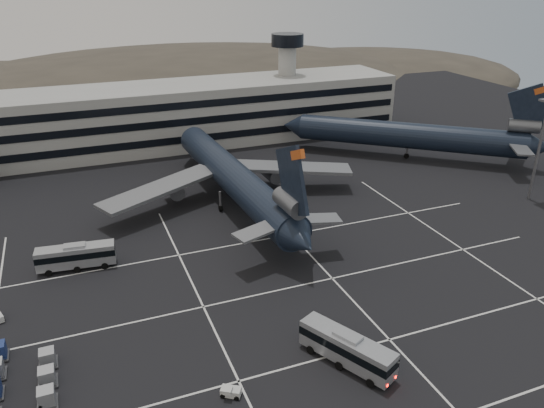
# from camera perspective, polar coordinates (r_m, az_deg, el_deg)

# --- Properties ---
(ground) EXTENTS (260.00, 260.00, 0.00)m
(ground) POSITION_cam_1_polar(r_m,az_deg,el_deg) (65.93, -1.33, -11.75)
(ground) COLOR black
(ground) RESTS_ON ground
(lane_markings) EXTENTS (90.00, 55.62, 0.01)m
(lane_markings) POSITION_cam_1_polar(r_m,az_deg,el_deg) (66.75, -0.77, -11.24)
(lane_markings) COLOR silver
(lane_markings) RESTS_ON ground
(terminal) EXTENTS (125.00, 26.00, 24.00)m
(terminal) POSITION_cam_1_polar(r_m,az_deg,el_deg) (126.41, -14.10, 8.80)
(terminal) COLOR gray
(terminal) RESTS_ON ground
(hills) EXTENTS (352.00, 180.00, 44.00)m
(hills) POSITION_cam_1_polar(r_m,az_deg,el_deg) (228.92, -12.15, 10.70)
(hills) COLOR #38332B
(hills) RESTS_ON ground
(lightpole_right) EXTENTS (2.40, 2.40, 18.28)m
(lightpole_right) POSITION_cam_1_polar(r_m,az_deg,el_deg) (103.91, 27.02, 6.47)
(lightpole_right) COLOR slate
(lightpole_right) RESTS_ON ground
(trijet_main) EXTENTS (47.41, 57.64, 18.08)m
(trijet_main) POSITION_cam_1_polar(r_m,az_deg,el_deg) (92.55, -4.09, 2.87)
(trijet_main) COLOR black
(trijet_main) RESTS_ON ground
(trijet_far) EXTENTS (47.75, 41.53, 18.08)m
(trijet_far) POSITION_cam_1_polar(r_m,az_deg,el_deg) (120.09, 14.95, 7.18)
(trijet_far) COLOR black
(trijet_far) RESTS_ON ground
(bus_near) EXTENTS (7.13, 10.92, 3.86)m
(bus_near) POSITION_cam_1_polar(r_m,az_deg,el_deg) (58.15, 8.06, -15.04)
(bus_near) COLOR gray
(bus_near) RESTS_ON ground
(bus_far) EXTENTS (10.77, 3.64, 3.73)m
(bus_far) POSITION_cam_1_polar(r_m,az_deg,el_deg) (78.85, -20.34, -5.20)
(bus_far) COLOR gray
(bus_far) RESTS_ON ground
(tug_b) EXTENTS (2.24, 2.03, 1.24)m
(tug_b) POSITION_cam_1_polar(r_m,az_deg,el_deg) (55.30, -4.36, -19.45)
(tug_b) COLOR silver
(tug_b) RESTS_ON ground
(uld_cluster) EXTENTS (7.06, 11.32, 1.85)m
(uld_cluster) POSITION_cam_1_polar(r_m,az_deg,el_deg) (61.57, -25.76, -16.51)
(uld_cluster) COLOR #2D2D30
(uld_cluster) RESTS_ON ground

